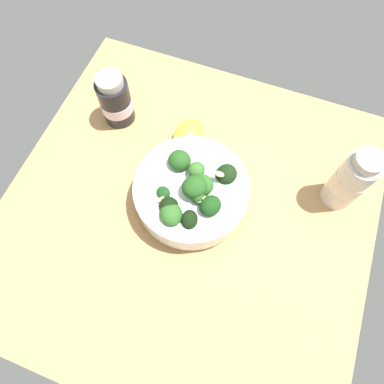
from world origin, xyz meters
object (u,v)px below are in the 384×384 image
(bowl_of_broccoli, at_px, (192,192))
(bottle_tall, at_px, (350,181))
(bottle_short, at_px, (116,101))
(lemon_wedge, at_px, (188,134))

(bowl_of_broccoli, xyz_separation_m, bottle_tall, (0.26, 0.11, 0.03))
(bowl_of_broccoli, distance_m, bottle_short, 0.26)
(bowl_of_broccoli, bearing_deg, lemon_wedge, 114.11)
(bowl_of_broccoli, relative_size, bottle_tall, 1.39)
(lemon_wedge, distance_m, bottle_tall, 0.33)
(lemon_wedge, relative_size, bottle_short, 0.64)
(bowl_of_broccoli, height_order, bottle_short, bottle_short)
(bottle_short, bearing_deg, lemon_wedge, -0.52)
(bowl_of_broccoli, height_order, lemon_wedge, bowl_of_broccoli)
(lemon_wedge, xyz_separation_m, bottle_short, (-0.16, 0.00, 0.04))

